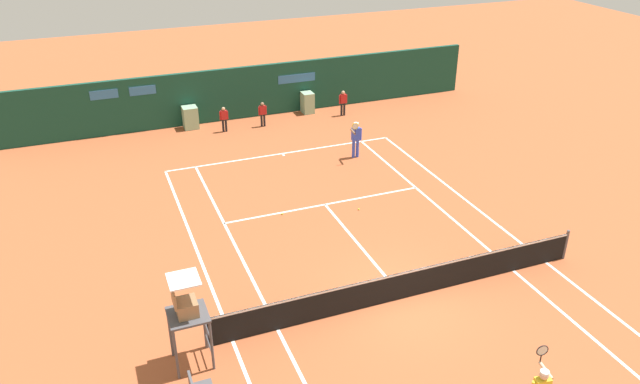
{
  "coord_description": "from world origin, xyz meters",
  "views": [
    {
      "loc": [
        -7.89,
        -13.2,
        11.39
      ],
      "look_at": [
        -0.36,
        6.01,
        0.8
      ],
      "focal_mm": 34.73,
      "sensor_mm": 36.0,
      "label": 1
    }
  ],
  "objects": [
    {
      "name": "player_on_baseline",
      "position": [
        2.96,
        10.1,
        1.0
      ],
      "size": [
        0.71,
        0.69,
        1.88
      ],
      "rotation": [
        0.0,
        0.0,
        3.04
      ],
      "color": "blue",
      "rests_on": "ground_plane"
    },
    {
      "name": "umpire_chair",
      "position": [
        -6.47,
        -0.43,
        1.69
      ],
      "size": [
        1.0,
        1.0,
        2.65
      ],
      "rotation": [
        0.0,
        0.0,
        -1.57
      ],
      "color": "#47474C",
      "rests_on": "ground_plane"
    },
    {
      "name": "tennis_ball_near_service_line",
      "position": [
        -1.8,
        6.24,
        0.03
      ],
      "size": [
        0.07,
        0.07,
        0.07
      ],
      "primitive_type": "sphere",
      "color": "#CCE033",
      "rests_on": "ground_plane"
    },
    {
      "name": "tennis_ball_by_sideline",
      "position": [
        1.03,
        5.52,
        0.03
      ],
      "size": [
        0.07,
        0.07,
        0.07
      ],
      "primitive_type": "sphere",
      "color": "#CCE033",
      "rests_on": "ground_plane"
    },
    {
      "name": "ball_kid_centre_post",
      "position": [
        4.6,
        15.36,
        0.78
      ],
      "size": [
        0.45,
        0.19,
        1.36
      ],
      "rotation": [
        0.0,
        0.0,
        3.07
      ],
      "color": "black",
      "rests_on": "ground_plane"
    },
    {
      "name": "ball_kid_left_post",
      "position": [
        -1.8,
        15.36,
        0.74
      ],
      "size": [
        0.43,
        0.18,
        1.28
      ],
      "rotation": [
        0.0,
        0.0,
        3.07
      ],
      "color": "black",
      "rests_on": "ground_plane"
    },
    {
      "name": "tennis_net",
      "position": [
        0.0,
        0.0,
        0.51
      ],
      "size": [
        12.1,
        0.1,
        1.07
      ],
      "color": "#4C4C51",
      "rests_on": "ground_plane"
    },
    {
      "name": "sponsor_back_wall",
      "position": [
        -0.03,
        16.97,
        1.31
      ],
      "size": [
        25.0,
        1.02,
        2.7
      ],
      "color": "#144233",
      "rests_on": "ground_plane"
    },
    {
      "name": "ground_plane",
      "position": [
        -0.0,
        0.58,
        0.0
      ],
      "size": [
        80.0,
        80.0,
        0.01
      ],
      "color": "#A8512D"
    },
    {
      "name": "ball_kid_right_post",
      "position": [
        0.19,
        15.36,
        0.74
      ],
      "size": [
        0.43,
        0.18,
        1.28
      ],
      "rotation": [
        0.0,
        0.0,
        3.1
      ],
      "color": "black",
      "rests_on": "ground_plane"
    }
  ]
}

